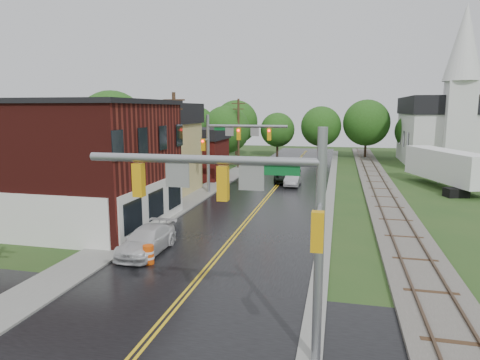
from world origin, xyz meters
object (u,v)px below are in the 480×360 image
(tree_left_b, at_px, (113,128))
(pickup_white, at_px, (147,241))
(tree_left_a, at_px, (33,139))
(suv_dark, at_px, (288,175))
(sedan_silver, at_px, (293,179))
(semi_trailer, at_px, (446,166))
(brick_building, at_px, (58,162))
(utility_pole_b, at_px, (175,147))
(tree_left_e, at_px, (227,131))
(construction_barrel, at_px, (149,255))
(tree_left_c, at_px, (176,135))
(traffic_signal_far, at_px, (231,140))
(church, at_px, (445,123))
(traffic_signal_near, at_px, (248,202))
(utility_pole_c, at_px, (238,132))

(tree_left_b, bearing_deg, pickup_white, -57.06)
(tree_left_a, xyz_separation_m, pickup_white, (15.98, -11.57, -4.43))
(suv_dark, distance_m, sedan_silver, 2.25)
(semi_trailer, bearing_deg, brick_building, -145.60)
(utility_pole_b, height_order, pickup_white, utility_pole_b)
(tree_left_b, xyz_separation_m, tree_left_e, (9.00, 14.00, -0.90))
(brick_building, bearing_deg, tree_left_e, 83.29)
(tree_left_b, distance_m, sedan_silver, 20.07)
(tree_left_b, relative_size, tree_left_e, 1.19)
(tree_left_b, bearing_deg, sedan_silver, 2.26)
(tree_left_e, distance_m, construction_barrel, 37.81)
(construction_barrel, bearing_deg, sedan_silver, 79.05)
(tree_left_a, bearing_deg, tree_left_b, 78.69)
(tree_left_c, relative_size, tree_left_e, 0.94)
(pickup_white, bearing_deg, sedan_silver, 76.84)
(tree_left_a, relative_size, sedan_silver, 2.15)
(pickup_white, bearing_deg, construction_barrel, -61.62)
(sedan_silver, bearing_deg, traffic_signal_far, -131.18)
(church, distance_m, sedan_silver, 28.47)
(tree_left_c, bearing_deg, sedan_silver, -25.14)
(semi_trailer, bearing_deg, traffic_signal_near, -111.37)
(suv_dark, bearing_deg, tree_left_a, -149.83)
(tree_left_c, height_order, construction_barrel, tree_left_c)
(tree_left_a, relative_size, pickup_white, 1.82)
(brick_building, relative_size, church, 0.71)
(traffic_signal_near, relative_size, semi_trailer, 0.62)
(tree_left_a, bearing_deg, tree_left_c, 71.57)
(tree_left_e, relative_size, suv_dark, 1.47)
(pickup_white, relative_size, semi_trailer, 0.40)
(utility_pole_c, height_order, tree_left_e, utility_pole_c)
(utility_pole_c, distance_m, suv_dark, 12.59)
(tree_left_c, height_order, semi_trailer, tree_left_c)
(traffic_signal_far, bearing_deg, suv_dark, 61.23)
(tree_left_c, bearing_deg, utility_pole_b, -68.51)
(traffic_signal_far, relative_size, construction_barrel, 7.53)
(traffic_signal_near, distance_m, tree_left_c, 41.67)
(traffic_signal_far, distance_m, tree_left_a, 17.16)
(utility_pole_c, relative_size, pickup_white, 1.89)
(traffic_signal_far, height_order, utility_pole_b, utility_pole_b)
(church, relative_size, utility_pole_b, 2.22)
(construction_barrel, bearing_deg, utility_pole_b, 105.82)
(utility_pole_b, height_order, tree_left_b, tree_left_b)
(sedan_silver, distance_m, construction_barrel, 24.32)
(semi_trailer, bearing_deg, tree_left_c, 170.17)
(sedan_silver, relative_size, pickup_white, 0.85)
(church, bearing_deg, suv_dark, -135.36)
(church, distance_m, tree_left_e, 29.91)
(tree_left_e, xyz_separation_m, semi_trailer, (25.11, -11.22, -2.59))
(utility_pole_c, distance_m, tree_left_c, 8.16)
(tree_left_e, distance_m, pickup_white, 36.15)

